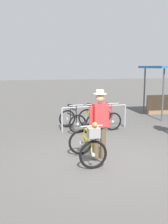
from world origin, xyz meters
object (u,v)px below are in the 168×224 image
at_px(racked_bike_red, 108,118).
at_px(person_with_featured_bike, 100,122).
at_px(racked_bike_yellow, 90,119).
at_px(racked_bike_black, 72,120).
at_px(featured_bicycle, 88,143).

relative_size(racked_bike_red, person_with_featured_bike, 0.65).
height_order(racked_bike_red, person_with_featured_bike, person_with_featured_bike).
bearing_deg(racked_bike_yellow, racked_bike_black, -176.54).
bearing_deg(featured_bicycle, person_with_featured_bike, 27.54).
distance_m(racked_bike_black, person_with_featured_bike, 3.17).
bearing_deg(person_with_featured_bike, racked_bike_black, 89.44).
distance_m(racked_bike_yellow, featured_bicycle, 3.51).
bearing_deg(racked_bike_black, featured_bicycle, -96.54).
bearing_deg(featured_bicycle, racked_bike_black, 83.46).
height_order(racked_bike_black, person_with_featured_bike, person_with_featured_bike).
height_order(racked_bike_yellow, featured_bicycle, featured_bicycle).
bearing_deg(racked_bike_red, racked_bike_black, -176.54).
bearing_deg(person_with_featured_bike, featured_bicycle, -152.46).
xyz_separation_m(racked_bike_black, person_with_featured_bike, (-0.03, -3.11, 0.58)).
height_order(racked_bike_black, racked_bike_yellow, same).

